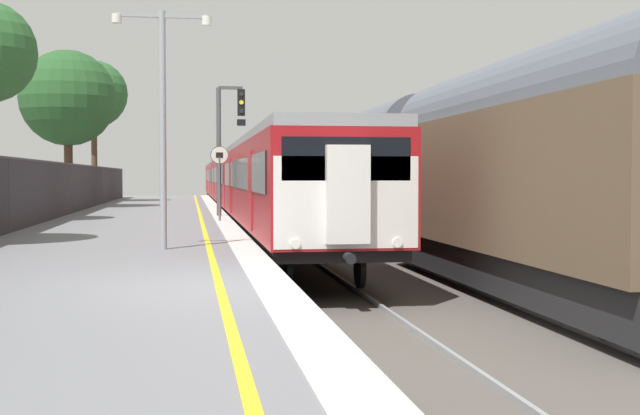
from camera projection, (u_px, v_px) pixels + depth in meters
name	position (u px, v px, depth m)	size (l,w,h in m)	color
ground	(433.00, 326.00, 11.84)	(17.40, 110.00, 1.21)	slate
commuter_train_at_platform	(242.00, 180.00, 45.71)	(2.83, 61.98, 3.81)	maroon
freight_train_adjacent_track	(341.00, 172.00, 38.47)	(2.60, 56.75, 4.91)	#232326
signal_gantry	(226.00, 135.00, 31.67)	(1.10, 0.24, 4.89)	#47474C
speed_limit_sign	(220.00, 173.00, 28.13)	(0.59, 0.08, 2.50)	#59595B
platform_lamp_mid	(163.00, 107.00, 17.14)	(2.00, 0.20, 4.86)	#93999E
background_tree_right	(92.00, 96.00, 49.09)	(3.91, 3.91, 8.26)	#473323
background_tree_back	(69.00, 101.00, 39.93)	(4.55, 4.55, 7.49)	#473323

